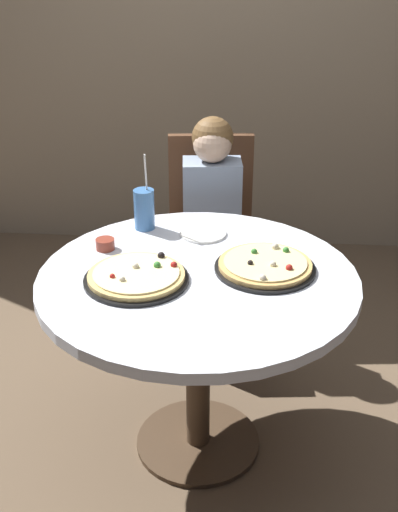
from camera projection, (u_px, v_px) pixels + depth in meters
ground_plane at (198, 443)px, 2.61m from camera, size 8.00×8.00×0.00m
dining_table at (198, 303)px, 2.32m from camera, size 1.11×1.11×0.75m
chair_wooden at (211, 225)px, 3.18m from camera, size 0.44×0.44×0.95m
diner_child at (212, 251)px, 3.04m from camera, size 0.29×0.42×1.08m
pizza_veggie at (137, 277)px, 2.23m from camera, size 0.36×0.36×0.05m
pizza_cheese at (265, 266)px, 2.30m from camera, size 0.35×0.35×0.05m
soda_cup at (144, 209)px, 2.59m from camera, size 0.08×0.08×0.31m
sauce_bowl at (105, 244)px, 2.45m from camera, size 0.07×0.07×0.04m
plate_small at (203, 233)px, 2.57m from camera, size 0.18×0.18×0.01m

